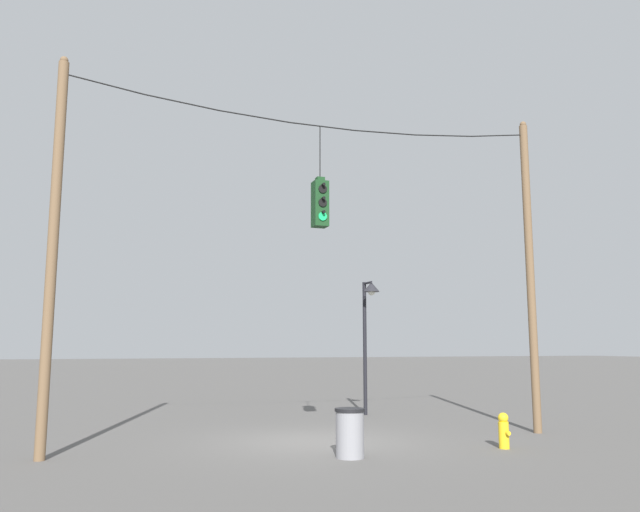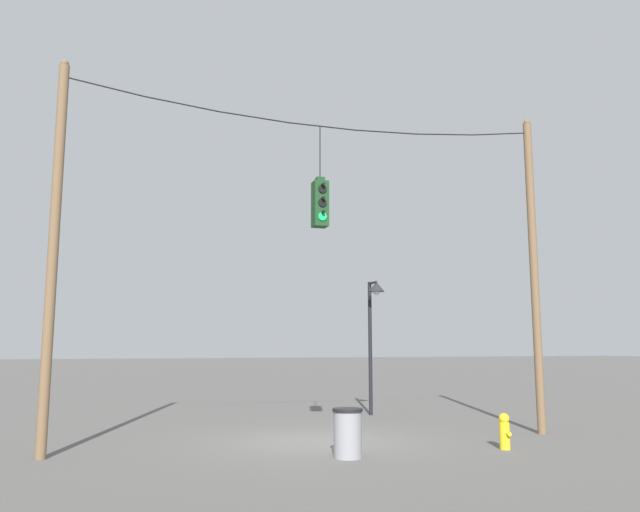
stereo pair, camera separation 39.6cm
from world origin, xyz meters
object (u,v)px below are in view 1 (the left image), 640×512
at_px(utility_pole_right, 530,272).
at_px(fire_hydrant, 504,430).
at_px(street_lamp, 369,310).
at_px(traffic_light_over_intersection, 320,203).
at_px(trash_bin, 350,433).
at_px(utility_pole_left, 52,250).

bearing_deg(utility_pole_right, fire_hydrant, -142.14).
bearing_deg(street_lamp, traffic_light_over_intersection, -124.59).
distance_m(utility_pole_right, street_lamp, 5.55).
height_order(street_lamp, fire_hydrant, street_lamp).
distance_m(traffic_light_over_intersection, trash_bin, 5.29).
xyz_separation_m(utility_pole_left, trash_bin, (5.72, -1.71, -3.61)).
relative_size(utility_pole_left, trash_bin, 8.61).
bearing_deg(trash_bin, fire_hydrant, -0.90).
height_order(utility_pole_left, trash_bin, utility_pole_left).
distance_m(utility_pole_left, street_lamp, 10.38).
bearing_deg(utility_pole_left, traffic_light_over_intersection, 0.00).
xyz_separation_m(street_lamp, trash_bin, (-3.37, -6.64, -2.82)).
xyz_separation_m(utility_pole_left, utility_pole_right, (11.53, 0.00, 0.00)).
bearing_deg(fire_hydrant, utility_pole_right, 37.86).
bearing_deg(fire_hydrant, traffic_light_over_intersection, 153.70).
xyz_separation_m(utility_pole_right, street_lamp, (-2.43, 4.93, -0.79)).
height_order(traffic_light_over_intersection, street_lamp, traffic_light_over_intersection).
bearing_deg(street_lamp, utility_pole_right, -63.72).
bearing_deg(utility_pole_left, fire_hydrant, -10.77).
bearing_deg(traffic_light_over_intersection, trash_bin, -89.16).
height_order(utility_pole_right, trash_bin, utility_pole_right).
bearing_deg(trash_bin, utility_pole_left, 163.40).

